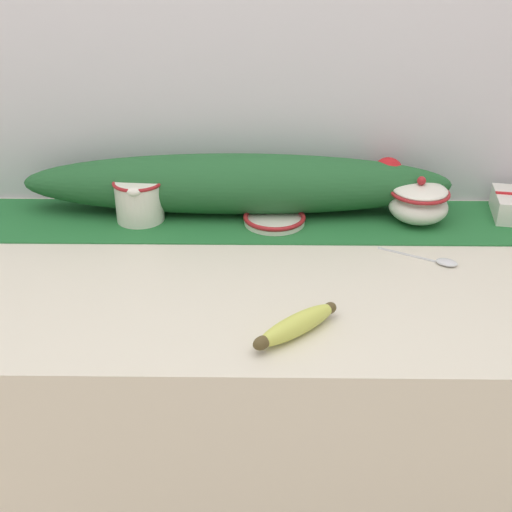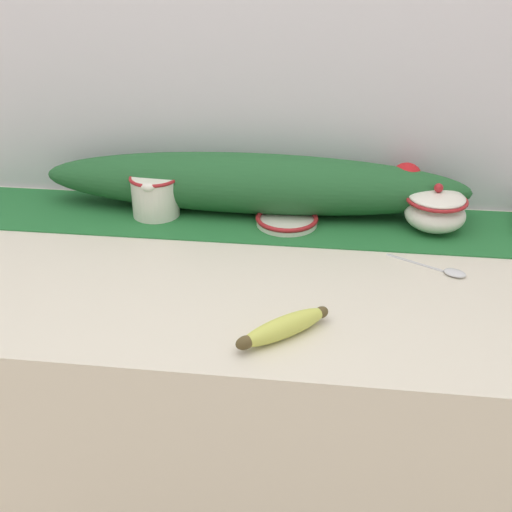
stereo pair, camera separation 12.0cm
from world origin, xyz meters
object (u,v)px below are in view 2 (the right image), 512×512
at_px(small_dish, 287,220).
at_px(banana, 284,327).
at_px(spoon, 450,272).
at_px(cream_pitcher, 155,194).
at_px(sugar_bowl, 436,210).

distance_m(small_dish, banana, 0.44).
bearing_deg(spoon, banana, -110.96).
bearing_deg(banana, cream_pitcher, 126.64).
bearing_deg(banana, small_dish, 94.07).
bearing_deg(small_dish, sugar_bowl, 2.73).
relative_size(small_dish, spoon, 0.92).
distance_m(cream_pitcher, sugar_bowl, 0.63).
relative_size(banana, spoon, 1.00).
relative_size(cream_pitcher, sugar_bowl, 0.98).
distance_m(small_dish, spoon, 0.38).
bearing_deg(banana, spoon, 39.72).
distance_m(sugar_bowl, spoon, 0.20).
bearing_deg(cream_pitcher, sugar_bowl, -0.08).
relative_size(sugar_bowl, banana, 0.87).
distance_m(cream_pitcher, small_dish, 0.31).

